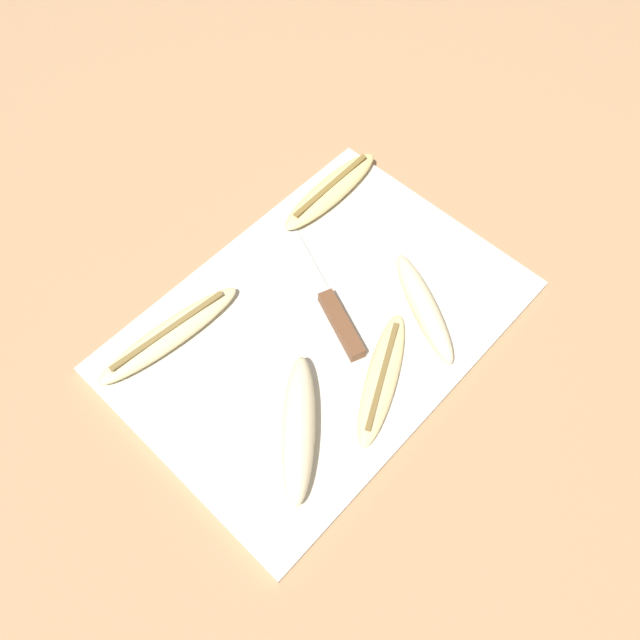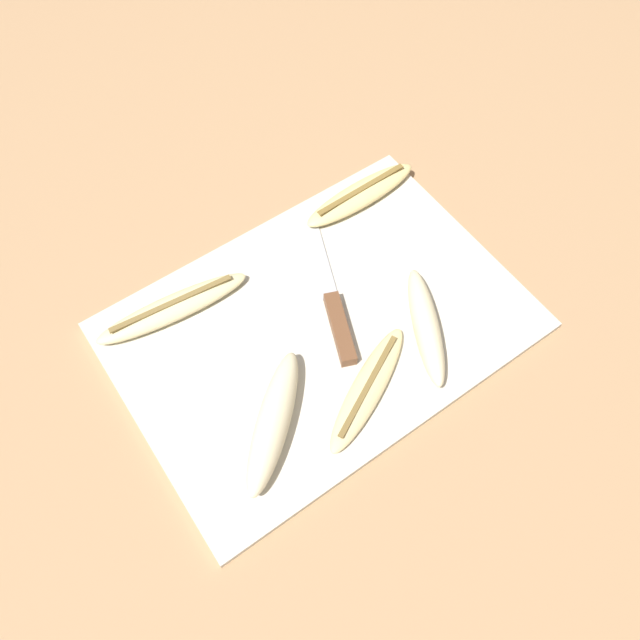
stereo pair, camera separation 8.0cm
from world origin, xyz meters
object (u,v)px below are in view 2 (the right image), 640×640
object	(u,v)px
knife	(336,314)
banana_pale_long	(426,326)
banana_soft_right	(173,308)
banana_bright_far	(273,421)
banana_golden_short	(361,194)
banana_mellow_near	(368,388)

from	to	relation	value
knife	banana_pale_long	world-z (taller)	banana_pale_long
banana_soft_right	knife	bearing A→B (deg)	-37.26
knife	banana_bright_far	size ratio (longest dim) A/B	1.37
banana_bright_far	banana_golden_short	world-z (taller)	banana_bright_far
banana_soft_right	banana_pale_long	world-z (taller)	banana_pale_long
banana_pale_long	banana_golden_short	xyz separation A→B (m)	(0.07, 0.22, -0.01)
banana_pale_long	banana_soft_right	bearing A→B (deg)	139.59
knife	banana_bright_far	world-z (taller)	banana_bright_far
banana_soft_right	banana_bright_far	bearing A→B (deg)	-84.19
banana_soft_right	banana_mellow_near	size ratio (longest dim) A/B	1.16
banana_soft_right	banana_golden_short	xyz separation A→B (m)	(0.32, 0.01, -0.00)
banana_bright_far	banana_golden_short	distance (m)	0.37
banana_bright_far	banana_mellow_near	xyz separation A→B (m)	(0.12, -0.03, -0.01)
banana_bright_far	knife	bearing A→B (deg)	28.41
knife	banana_pale_long	distance (m)	0.12
banana_golden_short	banana_mellow_near	bearing A→B (deg)	-125.33
knife	banana_bright_far	bearing A→B (deg)	-129.38
banana_bright_far	banana_golden_short	xyz separation A→B (m)	(0.29, 0.22, -0.01)
banana_mellow_near	banana_pale_long	xyz separation A→B (m)	(0.11, 0.02, 0.01)
banana_pale_long	banana_mellow_near	bearing A→B (deg)	-168.17
banana_mellow_near	banana_golden_short	world-z (taller)	banana_golden_short
knife	banana_pale_long	size ratio (longest dim) A/B	1.34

